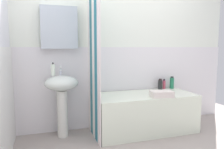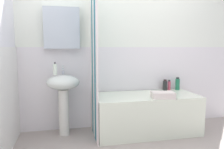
{
  "view_description": "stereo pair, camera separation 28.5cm",
  "coord_description": "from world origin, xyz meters",
  "px_view_note": "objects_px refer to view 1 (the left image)",
  "views": [
    {
      "loc": [
        -1.17,
        -1.89,
        1.2
      ],
      "look_at": [
        -0.3,
        0.81,
        0.85
      ],
      "focal_mm": 35.29,
      "sensor_mm": 36.0,
      "label": 1
    },
    {
      "loc": [
        -0.9,
        -1.96,
        1.2
      ],
      "look_at": [
        -0.3,
        0.81,
        0.85
      ],
      "focal_mm": 35.29,
      "sensor_mm": 36.0,
      "label": 2
    }
  ],
  "objects_px": {
    "shampoo_bottle": "(172,83)",
    "body_wash_bottle": "(164,84)",
    "towel_folded": "(161,94)",
    "lotion_bottle": "(160,84)",
    "bathtub": "(144,112)",
    "sink": "(62,92)",
    "soap_dispenser": "(53,70)"
  },
  "relations": [
    {
      "from": "body_wash_bottle",
      "to": "sink",
      "type": "bearing_deg",
      "value": -175.25
    },
    {
      "from": "shampoo_bottle",
      "to": "towel_folded",
      "type": "xyz_separation_m",
      "value": [
        -0.47,
        -0.48,
        -0.05
      ]
    },
    {
      "from": "sink",
      "to": "towel_folded",
      "type": "distance_m",
      "value": 1.33
    },
    {
      "from": "body_wash_bottle",
      "to": "soap_dispenser",
      "type": "bearing_deg",
      "value": -176.67
    },
    {
      "from": "sink",
      "to": "bathtub",
      "type": "height_order",
      "value": "sink"
    },
    {
      "from": "lotion_bottle",
      "to": "towel_folded",
      "type": "distance_m",
      "value": 0.55
    },
    {
      "from": "towel_folded",
      "to": "body_wash_bottle",
      "type": "bearing_deg",
      "value": 55.82
    },
    {
      "from": "body_wash_bottle",
      "to": "towel_folded",
      "type": "xyz_separation_m",
      "value": [
        -0.34,
        -0.5,
        -0.03
      ]
    },
    {
      "from": "bathtub",
      "to": "body_wash_bottle",
      "type": "height_order",
      "value": "body_wash_bottle"
    },
    {
      "from": "lotion_bottle",
      "to": "towel_folded",
      "type": "relative_size",
      "value": 0.57
    },
    {
      "from": "sink",
      "to": "soap_dispenser",
      "type": "relative_size",
      "value": 4.77
    },
    {
      "from": "bathtub",
      "to": "shampoo_bottle",
      "type": "xyz_separation_m",
      "value": [
        0.61,
        0.25,
        0.36
      ]
    },
    {
      "from": "shampoo_bottle",
      "to": "body_wash_bottle",
      "type": "relative_size",
      "value": 1.26
    },
    {
      "from": "towel_folded",
      "to": "soap_dispenser",
      "type": "bearing_deg",
      "value": 163.64
    },
    {
      "from": "bathtub",
      "to": "shampoo_bottle",
      "type": "bearing_deg",
      "value": 22.44
    },
    {
      "from": "sink",
      "to": "soap_dispenser",
      "type": "distance_m",
      "value": 0.32
    },
    {
      "from": "body_wash_bottle",
      "to": "towel_folded",
      "type": "relative_size",
      "value": 0.53
    },
    {
      "from": "soap_dispenser",
      "to": "lotion_bottle",
      "type": "relative_size",
      "value": 1.04
    },
    {
      "from": "bathtub",
      "to": "towel_folded",
      "type": "distance_m",
      "value": 0.41
    },
    {
      "from": "soap_dispenser",
      "to": "shampoo_bottle",
      "type": "distance_m",
      "value": 1.87
    },
    {
      "from": "lotion_bottle",
      "to": "sink",
      "type": "bearing_deg",
      "value": -175.75
    },
    {
      "from": "soap_dispenser",
      "to": "bathtub",
      "type": "bearing_deg",
      "value": -8.16
    },
    {
      "from": "shampoo_bottle",
      "to": "bathtub",
      "type": "bearing_deg",
      "value": -157.56
    },
    {
      "from": "soap_dispenser",
      "to": "towel_folded",
      "type": "height_order",
      "value": "soap_dispenser"
    },
    {
      "from": "soap_dispenser",
      "to": "shampoo_bottle",
      "type": "bearing_deg",
      "value": 2.39
    },
    {
      "from": "soap_dispenser",
      "to": "bathtub",
      "type": "xyz_separation_m",
      "value": [
        1.23,
        -0.18,
        -0.64
      ]
    },
    {
      "from": "soap_dispenser",
      "to": "body_wash_bottle",
      "type": "height_order",
      "value": "soap_dispenser"
    },
    {
      "from": "bathtub",
      "to": "body_wash_bottle",
      "type": "distance_m",
      "value": 0.65
    },
    {
      "from": "body_wash_bottle",
      "to": "towel_folded",
      "type": "bearing_deg",
      "value": -124.18
    },
    {
      "from": "sink",
      "to": "body_wash_bottle",
      "type": "bearing_deg",
      "value": 4.75
    },
    {
      "from": "body_wash_bottle",
      "to": "towel_folded",
      "type": "height_order",
      "value": "body_wash_bottle"
    },
    {
      "from": "body_wash_bottle",
      "to": "lotion_bottle",
      "type": "relative_size",
      "value": 0.93
    }
  ]
}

